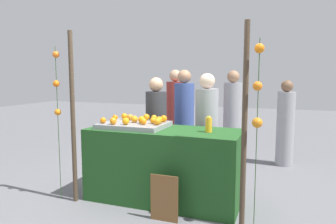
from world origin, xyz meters
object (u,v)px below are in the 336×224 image
Objects in this scene: juice_bottle at (209,125)px; chalkboard_sign at (164,199)px; orange_0 at (103,120)px; orange_1 at (126,121)px; vendor_right at (206,134)px; stall_counter at (164,165)px; vendor_left at (156,133)px.

chalkboard_sign is (-0.35, -0.55, -0.75)m from juice_bottle.
orange_1 reaches higher than orange_0.
vendor_right is at bearing 48.18° from orange_1.
orange_1 is (-0.44, -0.19, 0.56)m from stall_counter.
chalkboard_sign is at bearing -68.28° from stall_counter.
orange_0 is 0.14× the size of chalkboard_sign.
orange_1 is (0.33, -0.00, 0.01)m from orange_0.
vendor_left is at bearing 119.61° from stall_counter.
vendor_right is (0.16, 1.27, 0.50)m from chalkboard_sign.
stall_counter is 10.08× the size of juice_bottle.
vendor_right reaches higher than chalkboard_sign.
juice_bottle is 1.00m from chalkboard_sign.
vendor_right is (0.38, 0.72, 0.29)m from stall_counter.
orange_0 reaches higher than chalkboard_sign.
orange_0 is at bearing 159.34° from chalkboard_sign.
vendor_left reaches higher than stall_counter.
juice_bottle is 1.22m from vendor_left.
juice_bottle is (1.34, 0.17, -0.01)m from orange_0.
vendor_left is (0.38, 0.86, -0.29)m from orange_0.
vendor_left is (-0.39, 0.68, 0.27)m from stall_counter.
juice_bottle reaches higher than orange_1.
juice_bottle is at bearing 7.41° from orange_0.
chalkboard_sign is 0.33× the size of vendor_right.
stall_counter is at bearing -60.39° from vendor_left.
orange_0 is 0.05× the size of vendor_left.
vendor_right is at bearing 3.00° from vendor_left.
orange_1 is 0.17× the size of chalkboard_sign.
orange_1 is 1.08m from chalkboard_sign.
vendor_left is at bearing 86.75° from orange_1.
vendor_right is at bearing 105.20° from juice_bottle.
juice_bottle reaches higher than stall_counter.
vendor_right reaches higher than vendor_left.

